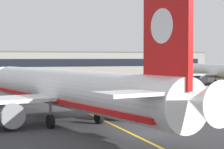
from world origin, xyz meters
The scene contains 5 objects.
ground_plane centered at (0.00, 0.00, 0.00)m, with size 400.00×400.00×0.00m, color #353538.
taxiway_centreline centered at (0.00, 30.00, 0.00)m, with size 0.30×180.00×0.01m, color yellow.
airliner_foreground centered at (-4.89, 8.29, 3.37)m, with size 32.32×41.22×11.65m.
airliner_background centered at (45.87, 55.53, 3.10)m, with size 29.64×38.15×10.70m.
terminal_building centered at (-0.54, 123.15, 4.49)m, with size 162.70×12.40×8.97m.
Camera 1 is at (-15.16, -32.69, 6.62)m, focal length 67.71 mm.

